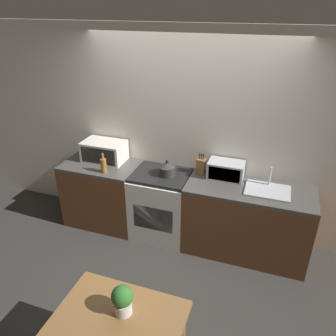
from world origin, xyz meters
The scene contains 13 objects.
ground_plane centered at (0.00, 0.00, 0.00)m, with size 16.00×16.00×0.00m, color #33302D.
wall_back centered at (0.00, 0.94, 1.30)m, with size 10.00×0.06×2.60m.
counter_left_run centered at (-1.08, 0.60, 0.45)m, with size 0.99×0.62×0.90m.
counter_right_run centered at (0.85, 0.60, 0.45)m, with size 1.46×0.62×0.90m.
stove_range centered at (-0.23, 0.60, 0.45)m, with size 0.71×0.62×0.90m.
kettle centered at (-0.15, 0.60, 0.98)m, with size 0.21×0.21×0.20m.
microwave centered at (-1.07, 0.72, 1.03)m, with size 0.55×0.35×0.27m.
bottle centered at (-0.92, 0.41, 1.00)m, with size 0.07×0.07×0.25m.
knife_block centered at (0.22, 0.78, 1.00)m, with size 0.10×0.10×0.27m.
toaster_oven centered at (0.53, 0.76, 1.00)m, with size 0.42×0.26×0.21m.
sink_basin centered at (1.04, 0.61, 0.92)m, with size 0.49×0.36×0.24m.
dining_table centered at (0.14, -1.33, 0.65)m, with size 0.95×0.66×0.75m.
potted_plant centered at (0.16, -1.27, 0.88)m, with size 0.16×0.16×0.25m.
Camera 1 is at (1.01, -2.73, 2.81)m, focal length 35.00 mm.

